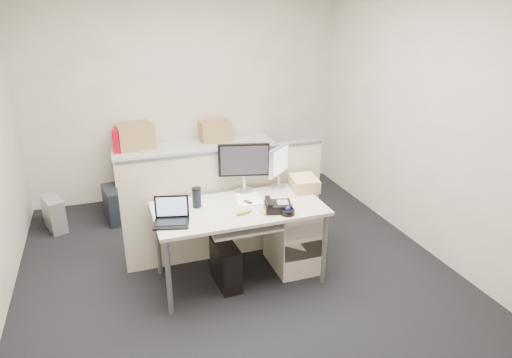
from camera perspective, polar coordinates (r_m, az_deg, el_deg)
name	(u,v)px	position (r m, az deg, el deg)	size (l,w,h in m)	color
floor	(240,277)	(4.41, -2.01, -12.20)	(4.00, 4.50, 0.01)	black
wall_back	(187,92)	(5.97, -8.68, 10.69)	(4.00, 0.02, 2.70)	beige
wall_front	(400,290)	(1.98, 17.60, -13.11)	(4.00, 0.02, 2.70)	beige
wall_right	(435,121)	(4.79, 21.47, 6.81)	(0.02, 4.50, 2.70)	beige
desk	(239,214)	(4.08, -2.13, -4.34)	(1.50, 0.75, 0.73)	beige
keyboard_tray	(245,227)	(3.95, -1.36, -6.00)	(0.62, 0.32, 0.02)	beige
drawer_pedestal	(292,235)	(4.45, 4.58, -7.00)	(0.40, 0.55, 0.65)	beige
cubicle_partition	(226,205)	(4.52, -3.77, -3.32)	(2.00, 0.06, 1.10)	beige
back_counter	(196,173)	(5.93, -7.57, 0.72)	(2.00, 0.60, 0.72)	beige
monitor_main	(244,168)	(4.28, -1.53, 1.39)	(0.48, 0.18, 0.48)	black
monitor_small	(279,167)	(4.41, 2.87, 1.45)	(0.33, 0.17, 0.41)	#B7B7BC
laptop	(171,213)	(3.76, -10.61, -4.15)	(0.28, 0.21, 0.21)	black
trackball	(288,212)	(3.91, 3.98, -4.12)	(0.12, 0.12, 0.05)	black
desk_phone	(278,207)	(3.97, 2.76, -3.48)	(0.23, 0.19, 0.07)	black
paper_stack	(248,199)	(4.19, -0.96, -2.54)	(0.23, 0.29, 0.01)	white
sticky_pad	(265,212)	(3.95, 1.13, -4.12)	(0.07, 0.07, 0.01)	gold
travel_mug	(197,198)	(4.05, -7.43, -2.37)	(0.08, 0.08, 0.17)	black
banana	(244,212)	(3.91, -1.51, -4.15)	(0.16, 0.04, 0.04)	gold
cellphone	(248,203)	(4.12, -1.02, -2.96)	(0.05, 0.10, 0.01)	black
manila_folders	(304,183)	(4.44, 6.00, -0.51)	(0.24, 0.31, 0.12)	tan
keyboard	(249,222)	(3.98, -0.85, -5.34)	(0.45, 0.16, 0.03)	black
pc_tower_desk	(226,264)	(4.22, -3.82, -10.55)	(0.17, 0.44, 0.41)	black
pc_tower_spare_dark	(113,205)	(5.61, -17.39, -3.08)	(0.17, 0.43, 0.40)	black
pc_tower_spare_silver	(54,213)	(5.66, -23.94, -3.96)	(0.16, 0.41, 0.38)	#B7B7BC
cardboard_box_left	(135,137)	(5.79, -14.87, 5.12)	(0.43, 0.32, 0.32)	olive
cardboard_box_right	(215,131)	(5.95, -5.13, 5.94)	(0.38, 0.30, 0.28)	olive
red_binder	(118,140)	(5.77, -16.82, 4.73)	(0.07, 0.32, 0.30)	#AB0016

